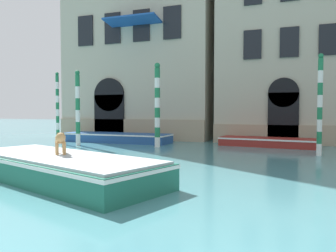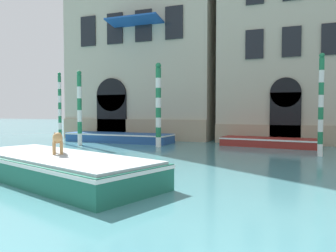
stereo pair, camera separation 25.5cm
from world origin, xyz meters
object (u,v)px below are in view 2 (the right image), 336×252
at_px(dog_on_deck, 58,139).
at_px(mooring_pole_5, 60,107).
at_px(boat_foreground, 56,167).
at_px(mooring_pole_0, 79,108).
at_px(boat_moored_near_palazzo, 119,137).
at_px(boat_moored_far, 269,142).
at_px(mooring_pole_3, 321,104).
at_px(mooring_pole_4, 158,105).

xyz_separation_m(dog_on_deck, mooring_pole_5, (-6.62, 8.25, 0.97)).
distance_m(boat_foreground, mooring_pole_0, 9.28).
height_order(boat_moored_near_palazzo, boat_moored_far, boat_moored_near_palazzo).
relative_size(boat_moored_far, mooring_pole_0, 1.26).
bearing_deg(boat_moored_far, boat_moored_near_palazzo, -169.00).
distance_m(dog_on_deck, mooring_pole_3, 10.22).
bearing_deg(mooring_pole_3, boat_moored_far, 125.46).
distance_m(boat_moored_near_palazzo, mooring_pole_5, 3.78).
distance_m(dog_on_deck, boat_moored_far, 11.53).
distance_m(boat_moored_near_palazzo, mooring_pole_4, 4.11).
xyz_separation_m(mooring_pole_0, mooring_pole_3, (11.75, -0.18, 0.08)).
bearing_deg(mooring_pole_4, dog_on_deck, -86.71).
bearing_deg(mooring_pole_5, mooring_pole_3, -3.58).
bearing_deg(dog_on_deck, mooring_pole_0, 172.81).
xyz_separation_m(boat_moored_far, mooring_pole_4, (-5.27, -2.21, 1.92)).
bearing_deg(mooring_pole_3, boat_foreground, -132.44).
bearing_deg(mooring_pole_4, boat_moored_far, 22.78).
distance_m(dog_on_deck, mooring_pole_0, 9.01).
distance_m(boat_moored_near_palazzo, mooring_pole_3, 11.13).
bearing_deg(mooring_pole_4, mooring_pole_3, -6.41).
bearing_deg(mooring_pole_0, mooring_pole_4, 8.65).
bearing_deg(boat_moored_near_palazzo, dog_on_deck, -67.25).
xyz_separation_m(dog_on_deck, boat_moored_far, (4.80, 10.45, -0.84)).
bearing_deg(boat_moored_near_palazzo, mooring_pole_5, -148.03).
relative_size(dog_on_deck, mooring_pole_3, 0.18).
height_order(boat_moored_far, mooring_pole_3, mooring_pole_3).
xyz_separation_m(boat_foreground, boat_moored_far, (4.73, 10.60, -0.12)).
height_order(dog_on_deck, mooring_pole_4, mooring_pole_4).
xyz_separation_m(boat_moored_near_palazzo, boat_moored_far, (8.52, 0.54, -0.04)).
bearing_deg(mooring_pole_5, mooring_pole_0, -20.02).
relative_size(boat_moored_near_palazzo, mooring_pole_0, 1.65).
xyz_separation_m(boat_moored_far, mooring_pole_3, (2.17, -3.05, 1.86)).
relative_size(boat_moored_far, mooring_pole_3, 1.21).
xyz_separation_m(mooring_pole_3, mooring_pole_4, (-7.45, 0.84, 0.06)).
relative_size(mooring_pole_3, mooring_pole_5, 1.03).
bearing_deg(boat_moored_near_palazzo, mooring_pole_0, -112.37).
bearing_deg(mooring_pole_3, mooring_pole_0, 179.12).
relative_size(mooring_pole_0, mooring_pole_4, 0.93).
bearing_deg(mooring_pole_0, dog_on_deck, -57.74).
distance_m(boat_foreground, mooring_pole_3, 10.38).
relative_size(boat_moored_far, mooring_pole_5, 1.24).
relative_size(mooring_pole_3, mooring_pole_4, 0.97).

